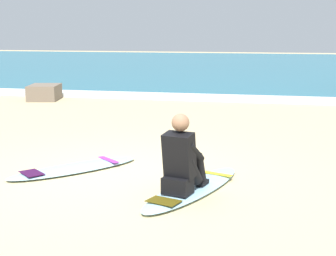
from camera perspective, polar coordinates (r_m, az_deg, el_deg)
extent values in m
plane|color=#CCB584|center=(7.25, -5.72, -5.03)|extent=(80.00, 80.00, 0.00)
cube|color=teal|center=(28.44, 8.11, 6.87)|extent=(80.00, 28.00, 0.10)
cube|color=white|center=(14.88, 3.90, 3.41)|extent=(80.00, 0.90, 0.11)
ellipsoid|color=#9ED1E5|center=(6.45, 2.85, -6.69)|extent=(1.21, 2.25, 0.07)
cube|color=gold|center=(6.96, 5.30, -5.06)|extent=(0.48, 0.25, 0.01)
cube|color=#4C400C|center=(5.86, -0.50, -8.11)|extent=(0.42, 0.35, 0.01)
cube|color=black|center=(6.08, 1.08, -6.37)|extent=(0.37, 0.33, 0.20)
cylinder|color=black|center=(6.24, 1.00, -4.49)|extent=(0.25, 0.43, 0.43)
cylinder|color=black|center=(6.43, 1.68, -4.30)|extent=(0.18, 0.28, 0.42)
cube|color=black|center=(6.55, 1.89, -5.79)|extent=(0.15, 0.24, 0.05)
cylinder|color=black|center=(6.16, 2.68, -4.70)|extent=(0.25, 0.43, 0.43)
cylinder|color=black|center=(6.34, 3.56, -4.53)|extent=(0.18, 0.28, 0.42)
cube|color=black|center=(6.46, 3.83, -6.06)|extent=(0.15, 0.24, 0.05)
cube|color=black|center=(6.02, 1.26, -3.09)|extent=(0.40, 0.37, 0.57)
sphere|color=#A37556|center=(5.97, 1.40, 0.61)|extent=(0.21, 0.21, 0.21)
cylinder|color=black|center=(6.21, 0.69, -2.43)|extent=(0.19, 0.41, 0.31)
cylinder|color=black|center=(6.09, 3.06, -2.70)|extent=(0.19, 0.41, 0.31)
ellipsoid|color=#9ED1E5|center=(7.47, -10.34, -4.40)|extent=(1.69, 1.86, 0.07)
cube|color=purple|center=(7.72, -6.63, -3.50)|extent=(0.43, 0.39, 0.01)
cube|color=#351037|center=(7.20, -14.91, -4.85)|extent=(0.43, 0.42, 0.01)
cube|color=#756656|center=(15.13, -13.57, 3.87)|extent=(1.01, 1.20, 0.43)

